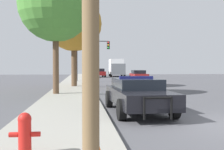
{
  "coord_description": "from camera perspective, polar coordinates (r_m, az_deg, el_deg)",
  "views": [
    {
      "loc": [
        -4.5,
        -8.0,
        1.78
      ],
      "look_at": [
        -1.62,
        18.05,
        0.99
      ],
      "focal_mm": 45.0,
      "sensor_mm": 36.0,
      "label": 1
    }
  ],
  "objects": [
    {
      "name": "car_background_oncoming",
      "position": [
        34.45,
        5.43,
        -0.04
      ],
      "size": [
        1.97,
        4.38,
        1.33
      ],
      "rotation": [
        0.0,
        0.0,
        3.11
      ],
      "color": "maroon",
      "rests_on": "ground_plane"
    },
    {
      "name": "box_truck",
      "position": [
        50.07,
        0.91,
        1.59
      ],
      "size": [
        2.77,
        7.72,
        3.1
      ],
      "rotation": [
        0.0,
        0.0,
        3.1
      ],
      "color": "slate",
      "rests_on": "ground_plane"
    },
    {
      "name": "fire_hydrant",
      "position": [
        5.59,
        -17.31,
        -11.05
      ],
      "size": [
        0.57,
        0.25,
        0.8
      ],
      "color": "red",
      "rests_on": "sidewalk_left"
    },
    {
      "name": "sidewalk_left",
      "position": [
        8.2,
        -10.53,
        -10.38
      ],
      "size": [
        3.0,
        110.0,
        0.13
      ],
      "color": "#99968C",
      "rests_on": "ground_plane"
    },
    {
      "name": "tree_sidewalk_mid",
      "position": [
        24.18,
        -7.74,
        10.3
      ],
      "size": [
        4.68,
        4.68,
        7.63
      ],
      "color": "brown",
      "rests_on": "sidewalk_left"
    },
    {
      "name": "police_car",
      "position": [
        11.0,
        5.16,
        -3.77
      ],
      "size": [
        2.2,
        5.11,
        1.4
      ],
      "rotation": [
        0.0,
        0.0,
        3.18
      ],
      "color": "black",
      "rests_on": "ground_plane"
    },
    {
      "name": "traffic_cone",
      "position": [
        5.04,
        -3.54,
        -14.08
      ],
      "size": [
        0.32,
        0.32,
        0.56
      ],
      "color": "orange",
      "rests_on": "sidewalk_left"
    },
    {
      "name": "car_background_distant",
      "position": [
        47.21,
        -2.65,
        0.5
      ],
      "size": [
        2.14,
        4.48,
        1.44
      ],
      "rotation": [
        0.0,
        0.0,
        0.07
      ],
      "color": "maroon",
      "rests_on": "ground_plane"
    },
    {
      "name": "tree_sidewalk_near",
      "position": [
        17.79,
        -11.41,
        13.78
      ],
      "size": [
        4.48,
        4.48,
        7.64
      ],
      "color": "brown",
      "rests_on": "sidewalk_left"
    },
    {
      "name": "traffic_light",
      "position": [
        32.21,
        -4.35,
        4.76
      ],
      "size": [
        3.84,
        0.35,
        4.7
      ],
      "color": "#424247",
      "rests_on": "sidewalk_left"
    }
  ]
}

